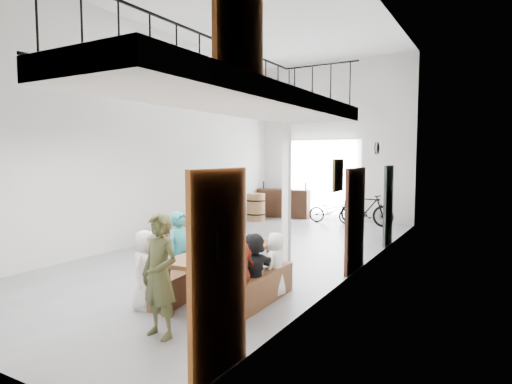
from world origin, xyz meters
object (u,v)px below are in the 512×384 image
Objects in this scene: oak_barrel at (256,207)px; host_standing at (160,276)px; side_bench at (178,230)px; bicycle_near at (332,211)px; tasting_table at (223,256)px; bench_inner at (193,280)px; serving_counter at (284,203)px.

host_standing reaches higher than oak_barrel.
side_bench is 1.05× the size of host_standing.
oak_barrel reaches higher than bicycle_near.
bench_inner is at bearing 171.49° from tasting_table.
side_bench is at bearing 126.57° from bench_inner.
serving_counter is (-2.61, 8.65, 0.29)m from bench_inner.
bicycle_near reaches higher than side_bench.
side_bench is 6.54m from host_standing.
side_bench is 1.03× the size of bicycle_near.
tasting_table is 1.34× the size of side_bench.
bicycle_near reaches higher than bench_inner.
host_standing is 9.71m from bicycle_near.
bench_inner is 2.08× the size of oak_barrel.
side_bench is at bearing 134.70° from host_standing.
serving_counter is at bearing 81.55° from side_bench.
oak_barrel is at bearing 113.20° from tasting_table.
host_standing is (3.30, -10.16, 0.25)m from serving_counter.
tasting_table is at bearing -11.78° from bench_inner.
tasting_table is 1.38× the size of bicycle_near.
bench_inner is 8.13m from bicycle_near.
tasting_table is 1.46m from host_standing.
tasting_table is at bearing -63.61° from oak_barrel.
oak_barrel is 0.49× the size of serving_counter.
side_bench is 1.70× the size of oak_barrel.
serving_counter is 2.11m from bicycle_near.
bench_inner is at bearing -46.98° from side_bench.
bench_inner is at bearing -177.45° from bicycle_near.
serving_counter reaches higher than oak_barrel.
host_standing is (4.05, -5.11, 0.54)m from side_bench.
bench_inner is at bearing -78.39° from serving_counter.
host_standing is at bearing -51.60° from side_bench.
tasting_table is at bearing -173.06° from bicycle_near.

